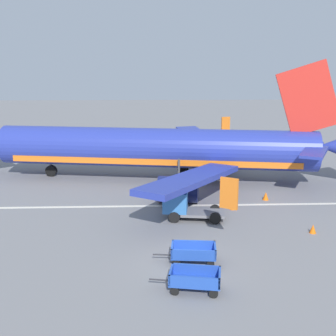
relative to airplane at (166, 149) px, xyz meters
name	(u,v)px	position (x,y,z in m)	size (l,w,h in m)	color
ground_plane	(187,263)	(0.56, -17.69, -3.05)	(220.00, 220.00, 0.00)	slate
apron_stripe	(176,206)	(0.56, -7.70, -3.05)	(120.00, 0.36, 0.01)	silver
airplane	(166,149)	(0.00, 0.00, 0.00)	(37.58, 30.32, 11.34)	#28389E
baggage_cart_nearest	(195,279)	(0.70, -20.66, -2.45)	(3.62, 1.82, 1.07)	#234CB2
baggage_cart_second_in_row	(193,253)	(0.92, -17.65, -2.45)	(3.61, 1.64, 1.07)	#234CB2
service_truck_beside_carts	(182,204)	(0.80, -10.55, -1.95)	(4.59, 2.50, 2.10)	slate
traffic_cone_near_plane	(233,205)	(4.86, -8.73, -2.72)	(0.50, 0.50, 0.66)	orange
traffic_cone_mid_apron	(266,196)	(8.01, -6.52, -2.72)	(0.51, 0.51, 0.67)	orange
traffic_cone_by_carts	(313,229)	(9.28, -13.64, -2.76)	(0.45, 0.45, 0.59)	orange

